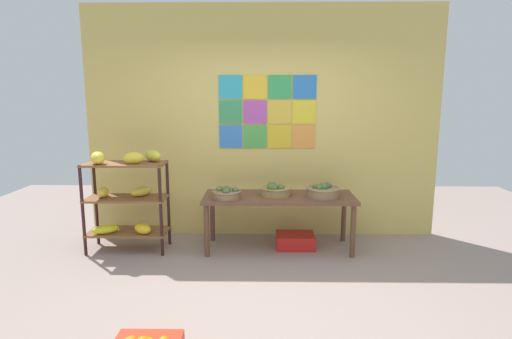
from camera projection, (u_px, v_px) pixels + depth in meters
name	position (u px, v px, depth m)	size (l,w,h in m)	color
ground	(262.00, 300.00, 3.68)	(9.60, 9.60, 0.00)	gray
back_wall_with_art	(263.00, 123.00, 5.22)	(4.49, 0.07, 2.93)	#D8BC5F
banana_shelf_unit	(126.00, 193.00, 4.76)	(0.92, 0.48, 1.19)	#351919
display_table	(279.00, 201.00, 4.84)	(1.77, 0.66, 0.65)	brown
fruit_basket_right	(227.00, 193.00, 4.68)	(0.33, 0.33, 0.15)	#89684B
fruit_basket_centre	(276.00, 190.00, 4.83)	(0.37, 0.37, 0.16)	#9E7D4C
fruit_basket_back_left	(323.00, 191.00, 4.74)	(0.39, 0.39, 0.17)	#8D704B
produce_crate_under_table	(295.00, 241.00, 4.96)	(0.46, 0.34, 0.17)	red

